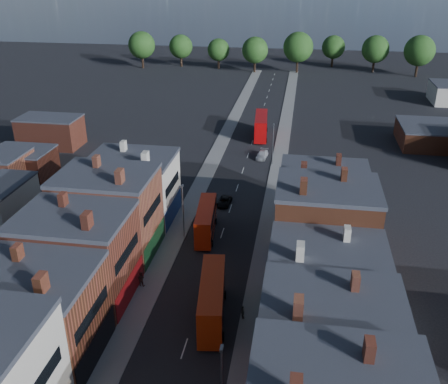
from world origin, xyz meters
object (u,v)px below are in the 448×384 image
(bus_2, at_px, (261,126))
(bus_1, at_px, (212,299))
(car_2, at_px, (224,201))
(bus_0, at_px, (206,220))
(ped_1, at_px, (141,279))
(ped_3, at_px, (243,312))
(car_3, at_px, (262,155))

(bus_2, bearing_deg, bus_1, -93.54)
(bus_2, xyz_separation_m, car_2, (-2.70, -34.81, -2.10))
(bus_0, xyz_separation_m, ped_1, (-5.35, -13.58, -1.26))
(ped_3, bearing_deg, bus_2, -17.25)
(bus_1, relative_size, ped_1, 5.94)
(bus_0, distance_m, car_3, 32.35)
(bus_1, relative_size, car_2, 2.72)
(car_2, bearing_deg, ped_3, -71.32)
(car_3, bearing_deg, bus_1, -84.49)
(bus_0, xyz_separation_m, ped_3, (7.55, -17.65, -1.43))
(bus_2, relative_size, car_3, 2.49)
(bus_0, height_order, bus_2, bus_2)
(bus_0, relative_size, bus_2, 0.88)
(car_3, bearing_deg, bus_2, 103.12)
(bus_1, distance_m, car_2, 28.27)
(ped_1, bearing_deg, ped_3, 167.81)
(car_2, bearing_deg, bus_0, -90.57)
(car_2, bearing_deg, car_3, 84.70)
(ped_1, bearing_deg, bus_2, -93.53)
(car_3, xyz_separation_m, ped_3, (2.34, -49.54, 0.23))
(bus_1, relative_size, ped_3, 7.21)
(bus_1, xyz_separation_m, car_2, (-3.16, 28.02, -2.01))
(bus_0, relative_size, car_3, 2.18)
(car_2, bearing_deg, ped_1, -99.78)
(bus_2, relative_size, ped_3, 7.40)
(car_3, relative_size, ped_3, 2.97)
(car_3, bearing_deg, ped_3, -80.65)
(car_3, height_order, ped_1, ped_1)
(car_2, relative_size, ped_1, 2.19)
(ped_3, bearing_deg, car_3, -18.03)
(bus_1, height_order, bus_2, bus_2)
(bus_0, bearing_deg, ped_3, -72.35)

